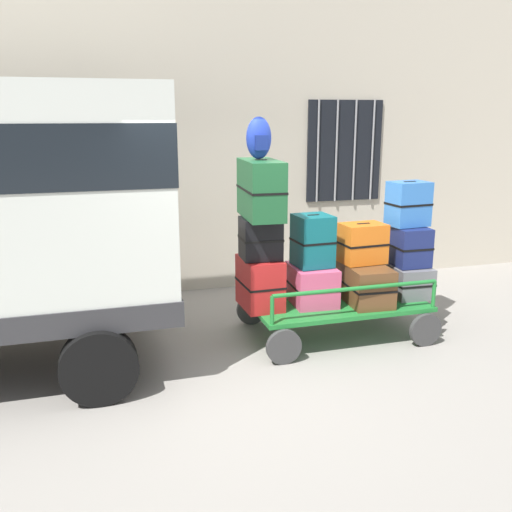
# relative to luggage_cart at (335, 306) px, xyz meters

# --- Properties ---
(ground_plane) EXTENTS (40.00, 40.00, 0.00)m
(ground_plane) POSITION_rel_luggage_cart_xyz_m (-1.13, -0.33, -0.36)
(ground_plane) COLOR gray
(building_wall) EXTENTS (12.00, 0.38, 5.00)m
(building_wall) POSITION_rel_luggage_cart_xyz_m (-1.12, 2.34, 2.14)
(building_wall) COLOR #BCB29E
(building_wall) RESTS_ON ground
(luggage_cart) EXTENTS (2.07, 1.27, 0.43)m
(luggage_cart) POSITION_rel_luggage_cart_xyz_m (0.00, 0.00, 0.00)
(luggage_cart) COLOR #1E722D
(luggage_cart) RESTS_ON ground
(cart_railing) EXTENTS (1.96, 1.13, 0.33)m
(cart_railing) POSITION_rel_luggage_cart_xyz_m (0.00, 0.00, 0.34)
(cart_railing) COLOR #1E722D
(cart_railing) RESTS_ON luggage_cart
(suitcase_left_bottom) EXTENTS (0.43, 0.61, 0.57)m
(suitcase_left_bottom) POSITION_rel_luggage_cart_xyz_m (-0.92, 0.02, 0.36)
(suitcase_left_bottom) COLOR #B21E1E
(suitcase_left_bottom) RESTS_ON luggage_cart
(suitcase_left_middle) EXTENTS (0.45, 0.42, 0.46)m
(suitcase_left_middle) POSITION_rel_luggage_cart_xyz_m (-0.92, 0.00, 0.87)
(suitcase_left_middle) COLOR black
(suitcase_left_middle) RESTS_ON suitcase_left_bottom
(suitcase_left_top) EXTENTS (0.42, 0.85, 0.62)m
(suitcase_left_top) POSITION_rel_luggage_cart_xyz_m (-0.92, -0.01, 1.41)
(suitcase_left_top) COLOR #194C28
(suitcase_left_top) RESTS_ON suitcase_left_middle
(suitcase_midleft_bottom) EXTENTS (0.51, 0.64, 0.44)m
(suitcase_midleft_bottom) POSITION_rel_luggage_cart_xyz_m (-0.31, -0.02, 0.29)
(suitcase_midleft_bottom) COLOR #CC4C72
(suitcase_midleft_bottom) RESTS_ON luggage_cart
(suitcase_midleft_middle) EXTENTS (0.42, 0.43, 0.59)m
(suitcase_midleft_middle) POSITION_rel_luggage_cart_xyz_m (-0.31, -0.01, 0.81)
(suitcase_midleft_middle) COLOR #0F5960
(suitcase_midleft_middle) RESTS_ON suitcase_midleft_bottom
(suitcase_center_bottom) EXTENTS (0.52, 1.02, 0.44)m
(suitcase_center_bottom) POSITION_rel_luggage_cart_xyz_m (0.31, -0.03, 0.29)
(suitcase_center_bottom) COLOR brown
(suitcase_center_bottom) RESTS_ON luggage_cart
(suitcase_center_middle) EXTENTS (0.53, 0.39, 0.46)m
(suitcase_center_middle) POSITION_rel_luggage_cart_xyz_m (0.31, -0.03, 0.74)
(suitcase_center_middle) COLOR orange
(suitcase_center_middle) RESTS_ON suitcase_center_bottom
(suitcase_midright_bottom) EXTENTS (0.48, 0.72, 0.37)m
(suitcase_midright_bottom) POSITION_rel_luggage_cart_xyz_m (0.92, -0.00, 0.26)
(suitcase_midright_bottom) COLOR slate
(suitcase_midright_bottom) RESTS_ON luggage_cart
(suitcase_midright_middle) EXTENTS (0.41, 0.53, 0.46)m
(suitcase_midright_middle) POSITION_rel_luggage_cart_xyz_m (0.92, -0.01, 0.67)
(suitcase_midright_middle) COLOR navy
(suitcase_midright_middle) RESTS_ON suitcase_midright_bottom
(suitcase_midright_top) EXTENTS (0.48, 0.38, 0.52)m
(suitcase_midright_top) POSITION_rel_luggage_cart_xyz_m (0.92, 0.04, 1.17)
(suitcase_midright_top) COLOR #3372C6
(suitcase_midright_top) RESTS_ON suitcase_midright_middle
(backpack) EXTENTS (0.27, 0.22, 0.44)m
(backpack) POSITION_rel_luggage_cart_xyz_m (-0.93, 0.02, 1.94)
(backpack) COLOR navy
(backpack) RESTS_ON suitcase_left_top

